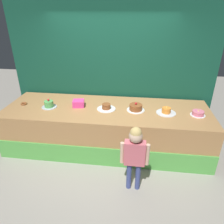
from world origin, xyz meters
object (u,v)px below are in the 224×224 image
child_figure (135,151)px  pink_box (79,103)px  cake_center (136,108)px  cake_far_right (198,113)px  cake_left (106,107)px  cake_far_left (49,104)px  cake_right (166,111)px  donut (24,104)px

child_figure → pink_box: size_ratio=5.13×
cake_center → cake_far_right: 1.10m
child_figure → cake_left: (-0.57, 1.06, 0.17)m
cake_center → cake_far_left: bearing=-177.5°
cake_far_left → cake_right: size_ratio=0.81×
cake_left → pink_box: bearing=174.2°
cake_left → cake_far_right: cake_far_right is taller
pink_box → donut: (-1.10, -0.05, -0.05)m
donut → cake_right: size_ratio=0.34×
donut → cake_center: 2.19m
child_figure → cake_right: child_figure is taller
child_figure → cake_right: bearing=62.9°
donut → cake_left: bearing=-0.2°
cake_far_left → donut: bearing=173.7°
cake_center → cake_far_right: size_ratio=1.27×
cake_far_left → cake_right: (2.19, 0.02, -0.02)m
donut → cake_right: bearing=-0.8°
cake_right → cake_far_left: bearing=-179.4°
cake_center → cake_right: (0.55, -0.05, -0.02)m
child_figure → cake_left: 1.21m
cake_far_left → cake_center: bearing=2.5°
cake_right → cake_center: bearing=175.2°
cake_left → cake_center: bearing=1.7°
pink_box → child_figure: bearing=-44.8°
cake_right → cake_far_right: bearing=-1.8°
cake_right → cake_far_right: (0.55, -0.02, -0.00)m
pink_box → cake_left: size_ratio=0.61×
child_figure → cake_far_left: size_ratio=3.84×
cake_far_left → cake_center: cake_far_left is taller
pink_box → cake_far_left: 0.56m
pink_box → cake_right: size_ratio=0.61×
pink_box → cake_far_left: cake_far_left is taller
cake_left → cake_far_right: bearing=-1.7°
cake_left → cake_right: bearing=-1.6°
pink_box → cake_far_left: size_ratio=0.75×
child_figure → pink_box: (-1.12, 1.11, 0.19)m
cake_center → cake_left: bearing=-178.3°
donut → cake_far_right: 3.29m
cake_far_right → child_figure: bearing=-136.8°
child_figure → cake_right: size_ratio=3.12×
donut → cake_right: (2.74, -0.04, 0.02)m
child_figure → cake_center: child_figure is taller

